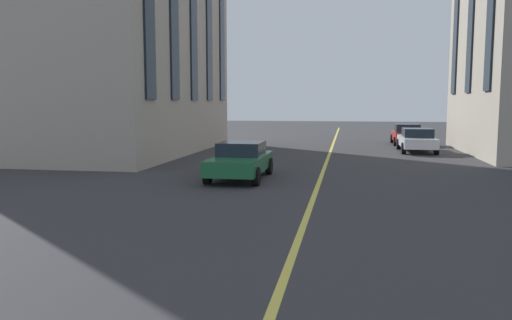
% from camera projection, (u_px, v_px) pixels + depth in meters
% --- Properties ---
extents(lane_centre_line, '(80.00, 0.16, 0.01)m').
position_uv_depth(lane_centre_line, '(319.00, 183.00, 18.19)').
color(lane_centre_line, '#D8C64C').
rests_on(lane_centre_line, ground_plane).
extents(car_green_oncoming, '(4.40, 1.95, 1.37)m').
position_uv_depth(car_green_oncoming, '(241.00, 160.00, 19.07)').
color(car_green_oncoming, '#1E6038').
rests_on(car_green_oncoming, ground_plane).
extents(car_red_trailing, '(3.90, 1.89, 1.40)m').
position_uv_depth(car_red_trailing, '(407.00, 134.00, 34.47)').
color(car_red_trailing, '#B21E1E').
rests_on(car_red_trailing, ground_plane).
extents(car_white_far, '(4.40, 1.95, 1.37)m').
position_uv_depth(car_white_far, '(417.00, 140.00, 29.35)').
color(car_white_far, silver).
rests_on(car_white_far, ground_plane).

